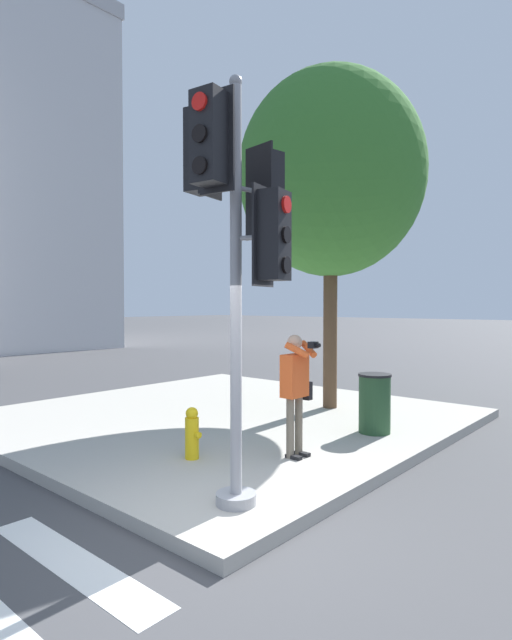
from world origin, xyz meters
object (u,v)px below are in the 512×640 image
Objects in this scene: traffic_signal_pole at (237,216)px; person_photographer at (296,384)px; trash_bin at (375,403)px; street_tree at (331,175)px; fire_hydrant at (192,433)px.

traffic_signal_pole is 2.64× the size of person_photographer.
trash_bin is (1.92, -0.21, -0.53)m from person_photographer.
trash_bin is at bearing -126.88° from street_tree.
trash_bin is (2.95, -1.23, 0.14)m from fire_hydrant.
traffic_signal_pole is 6.32× the size of fire_hydrant.
fire_hydrant is at bearing 135.30° from person_photographer.
traffic_signal_pole is at bearing -115.56° from fire_hydrant.
fire_hydrant is (-4.21, -0.44, -4.46)m from street_tree.
street_tree reaches higher than trash_bin.
fire_hydrant is at bearing 157.28° from trash_bin.
trash_bin is at bearing 5.17° from traffic_signal_pole.
street_tree is (4.96, 2.01, 1.75)m from traffic_signal_pole.
traffic_signal_pole reaches higher than fire_hydrant.
traffic_signal_pole is 4.60× the size of trash_bin.
traffic_signal_pole is 3.22m from fire_hydrant.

